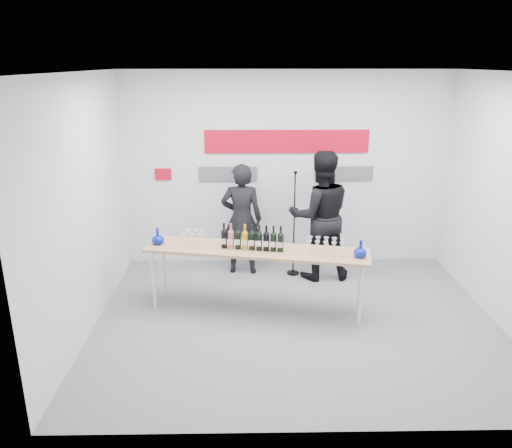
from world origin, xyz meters
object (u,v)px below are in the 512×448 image
Objects in this scene: presenter_left at (242,219)px; mic_stand at (294,244)px; tasting_table at (256,254)px; presenter_right at (320,216)px.

presenter_left reaches higher than mic_stand.
mic_stand is (0.78, -0.10, -0.36)m from presenter_left.
presenter_left is (-0.20, 1.25, 0.06)m from tasting_table.
tasting_table is at bearing 102.85° from presenter_left.
presenter_left is 0.89× the size of presenter_right.
presenter_left is 1.05× the size of mic_stand.
presenter_right is 0.60m from mic_stand.
tasting_table is 1.51× the size of presenter_right.
presenter_right reaches higher than tasting_table.
presenter_right reaches higher than presenter_left.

